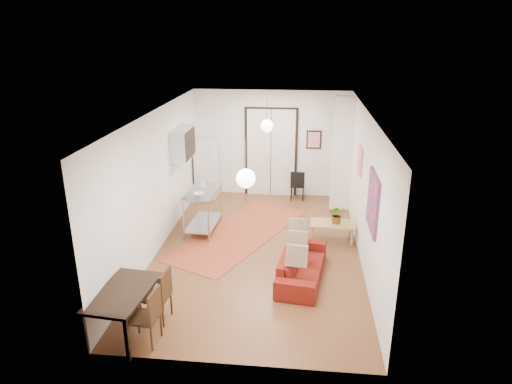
# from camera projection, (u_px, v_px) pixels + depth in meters

# --- Properties ---
(floor) EXTENTS (7.00, 7.00, 0.00)m
(floor) POSITION_uv_depth(u_px,v_px,m) (258.00, 250.00, 9.65)
(floor) COLOR brown
(floor) RESTS_ON ground
(ceiling) EXTENTS (4.20, 7.00, 0.02)m
(ceiling) POSITION_uv_depth(u_px,v_px,m) (259.00, 113.00, 8.66)
(ceiling) COLOR white
(ceiling) RESTS_ON wall_back
(wall_back) EXTENTS (4.20, 0.02, 2.90)m
(wall_back) POSITION_uv_depth(u_px,v_px,m) (271.00, 144.00, 12.43)
(wall_back) COLOR white
(wall_back) RESTS_ON floor
(wall_front) EXTENTS (4.20, 0.02, 2.90)m
(wall_front) POSITION_uv_depth(u_px,v_px,m) (232.00, 273.00, 5.88)
(wall_front) COLOR white
(wall_front) RESTS_ON floor
(wall_left) EXTENTS (0.02, 7.00, 2.90)m
(wall_left) POSITION_uv_depth(u_px,v_px,m) (157.00, 182.00, 9.36)
(wall_left) COLOR white
(wall_left) RESTS_ON floor
(wall_right) EXTENTS (0.02, 7.00, 2.90)m
(wall_right) POSITION_uv_depth(u_px,v_px,m) (365.00, 189.00, 8.95)
(wall_right) COLOR white
(wall_right) RESTS_ON floor
(double_doors) EXTENTS (1.44, 0.06, 2.50)m
(double_doors) POSITION_uv_depth(u_px,v_px,m) (271.00, 153.00, 12.47)
(double_doors) COLOR silver
(double_doors) RESTS_ON wall_back
(stub_partition) EXTENTS (0.50, 0.10, 2.90)m
(stub_partition) POSITION_uv_depth(u_px,v_px,m) (342.00, 155.00, 11.36)
(stub_partition) COLOR white
(stub_partition) RESTS_ON floor
(wall_cabinet) EXTENTS (0.35, 1.00, 0.70)m
(wall_cabinet) POSITION_uv_depth(u_px,v_px,m) (183.00, 143.00, 10.60)
(wall_cabinet) COLOR silver
(wall_cabinet) RESTS_ON wall_left
(painting_popart) EXTENTS (0.05, 1.00, 1.00)m
(painting_popart) POSITION_uv_depth(u_px,v_px,m) (373.00, 202.00, 7.72)
(painting_popart) COLOR red
(painting_popart) RESTS_ON wall_right
(painting_abstract) EXTENTS (0.05, 0.50, 0.60)m
(painting_abstract) POSITION_uv_depth(u_px,v_px,m) (360.00, 161.00, 9.58)
(painting_abstract) COLOR #F9E9CF
(painting_abstract) RESTS_ON wall_right
(poster_back) EXTENTS (0.40, 0.03, 0.50)m
(poster_back) POSITION_uv_depth(u_px,v_px,m) (314.00, 140.00, 12.24)
(poster_back) COLOR red
(poster_back) RESTS_ON wall_back
(print_left) EXTENTS (0.03, 0.44, 0.54)m
(print_left) POSITION_uv_depth(u_px,v_px,m) (182.00, 136.00, 11.06)
(print_left) COLOR #9A6940
(print_left) RESTS_ON wall_left
(pendant_back) EXTENTS (0.30, 0.30, 0.80)m
(pendant_back) POSITION_uv_depth(u_px,v_px,m) (267.00, 126.00, 10.76)
(pendant_back) COLOR silver
(pendant_back) RESTS_ON ceiling
(pendant_front) EXTENTS (0.30, 0.30, 0.80)m
(pendant_front) POSITION_uv_depth(u_px,v_px,m) (246.00, 178.00, 7.01)
(pendant_front) COLOR silver
(pendant_front) RESTS_ON ceiling
(kilim_rug) EXTENTS (2.98, 4.19, 0.01)m
(kilim_rug) POSITION_uv_depth(u_px,v_px,m) (240.00, 233.00, 10.42)
(kilim_rug) COLOR #AA4E2A
(kilim_rug) RESTS_ON floor
(sofa) EXTENTS (1.94, 0.98, 0.54)m
(sofa) POSITION_uv_depth(u_px,v_px,m) (302.00, 265.00, 8.50)
(sofa) COLOR maroon
(sofa) RESTS_ON floor
(coffee_table) EXTENTS (0.96, 0.56, 0.42)m
(coffee_table) POSITION_uv_depth(u_px,v_px,m) (332.00, 225.00, 9.97)
(coffee_table) COLOR tan
(coffee_table) RESTS_ON floor
(potted_plant) EXTENTS (0.38, 0.33, 0.41)m
(potted_plant) POSITION_uv_depth(u_px,v_px,m) (337.00, 214.00, 9.88)
(potted_plant) COLOR #3C682F
(potted_plant) RESTS_ON coffee_table
(kitchen_counter) EXTENTS (0.70, 1.30, 0.98)m
(kitchen_counter) POSITION_uv_depth(u_px,v_px,m) (203.00, 205.00, 10.37)
(kitchen_counter) COLOR #A9ABAE
(kitchen_counter) RESTS_ON floor
(bowl) EXTENTS (0.24, 0.24, 0.06)m
(bowl) POSITION_uv_depth(u_px,v_px,m) (199.00, 194.00, 9.97)
(bowl) COLOR white
(bowl) RESTS_ON kitchen_counter
(soap_bottle) EXTENTS (0.10, 0.10, 0.20)m
(soap_bottle) POSITION_uv_depth(u_px,v_px,m) (202.00, 183.00, 10.46)
(soap_bottle) COLOR teal
(soap_bottle) RESTS_ON kitchen_counter
(fridge) EXTENTS (0.58, 0.58, 1.56)m
(fridge) POSITION_uv_depth(u_px,v_px,m) (206.00, 169.00, 12.50)
(fridge) COLOR silver
(fridge) RESTS_ON floor
(dining_table) EXTENTS (0.86, 1.36, 0.72)m
(dining_table) POSITION_uv_depth(u_px,v_px,m) (124.00, 296.00, 6.86)
(dining_table) COLOR black
(dining_table) RESTS_ON floor
(dining_chair_near) EXTENTS (0.46, 0.62, 0.89)m
(dining_chair_near) POSITION_uv_depth(u_px,v_px,m) (157.00, 289.00, 7.27)
(dining_chair_near) COLOR #3A2312
(dining_chair_near) RESTS_ON floor
(dining_chair_far) EXTENTS (0.46, 0.62, 0.89)m
(dining_chair_far) POSITION_uv_depth(u_px,v_px,m) (145.00, 309.00, 6.75)
(dining_chair_far) COLOR #3A2312
(dining_chair_far) RESTS_ON floor
(black_side_chair) EXTENTS (0.38, 0.38, 0.83)m
(black_side_chair) POSITION_uv_depth(u_px,v_px,m) (298.00, 182.00, 12.43)
(black_side_chair) COLOR black
(black_side_chair) RESTS_ON floor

